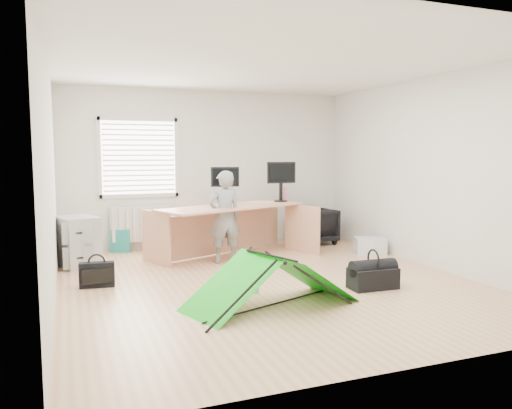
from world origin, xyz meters
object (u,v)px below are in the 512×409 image
object	(u,v)px
kite	(271,281)
storage_crate	(370,246)
person	(224,217)
duffel_bag	(373,278)
filing_cabinet	(78,241)
desk	(233,232)
monitor_left	(225,190)
monitor_right	(281,187)
thermos	(285,194)
laptop_bag	(97,275)
office_chair	(313,226)

from	to	relation	value
kite	storage_crate	size ratio (longest dim) A/B	3.73
person	duffel_bag	bearing A→B (deg)	119.77
filing_cabinet	storage_crate	bearing A→B (deg)	-29.89
desk	monitor_left	bearing A→B (deg)	72.28
monitor_right	storage_crate	size ratio (longest dim) A/B	1.06
desk	storage_crate	xyz separation A→B (m)	(2.17, -0.49, -0.28)
thermos	laptop_bag	distance (m)	3.49
thermos	duffel_bag	world-z (taller)	thermos
monitor_right	thermos	distance (m)	0.16
thermos	monitor_left	bearing A→B (deg)	-179.14
monitor_left	office_chair	bearing A→B (deg)	18.72
office_chair	duffel_bag	distance (m)	3.00
office_chair	laptop_bag	bearing A→B (deg)	16.34
monitor_left	person	xyz separation A→B (m)	(-0.19, -0.59, -0.35)
office_chair	thermos	bearing A→B (deg)	16.45
office_chair	person	distance (m)	2.18
thermos	kite	bearing A→B (deg)	-116.84
filing_cabinet	kite	distance (m)	3.32
duffel_bag	laptop_bag	bearing A→B (deg)	160.07
storage_crate	kite	bearing A→B (deg)	-142.27
filing_cabinet	monitor_left	distance (m)	2.34
desk	person	world-z (taller)	person
desk	monitor_right	xyz separation A→B (m)	(0.95, 0.33, 0.65)
person	monitor_left	bearing A→B (deg)	-110.11
filing_cabinet	monitor_right	size ratio (longest dim) A/B	1.42
desk	thermos	bearing A→B (deg)	-3.47
desk	laptop_bag	world-z (taller)	desk
desk	duffel_bag	distance (m)	2.50
monitor_left	laptop_bag	distance (m)	2.61
thermos	monitor_right	bearing A→B (deg)	-166.33
thermos	person	distance (m)	1.42
person	laptop_bag	bearing A→B (deg)	19.99
duffel_bag	monitor_left	bearing A→B (deg)	114.10
thermos	duffel_bag	xyz separation A→B (m)	(-0.00, -2.61, -0.81)
desk	office_chair	bearing A→B (deg)	-1.34
thermos	office_chair	size ratio (longest dim) A/B	0.34
filing_cabinet	storage_crate	distance (m)	4.50
desk	kite	world-z (taller)	desk
monitor_left	kite	size ratio (longest dim) A/B	0.25
filing_cabinet	duffel_bag	distance (m)	4.16
desk	monitor_left	world-z (taller)	monitor_left
thermos	filing_cabinet	bearing A→B (deg)	-178.53
filing_cabinet	monitor_left	xyz separation A→B (m)	(2.24, 0.07, 0.67)
office_chair	desk	bearing A→B (deg)	13.37
filing_cabinet	storage_crate	xyz separation A→B (m)	(4.43, -0.76, -0.23)
storage_crate	laptop_bag	xyz separation A→B (m)	(-4.24, -0.52, 0.02)
storage_crate	office_chair	bearing A→B (deg)	110.71
desk	duffel_bag	xyz separation A→B (m)	(1.04, -2.26, -0.28)
storage_crate	monitor_left	bearing A→B (deg)	159.33
storage_crate	duffel_bag	distance (m)	2.10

